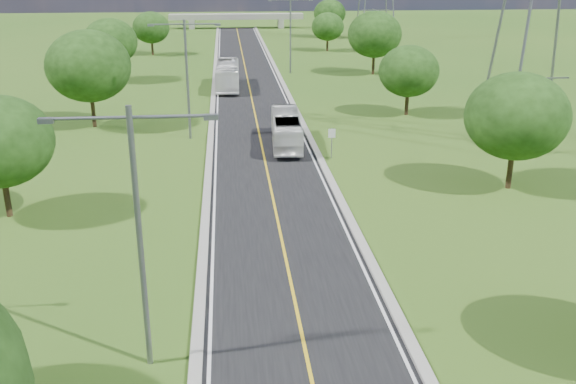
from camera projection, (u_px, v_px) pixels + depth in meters
name	position (u px, v px, depth m)	size (l,w,h in m)	color
ground	(252.00, 101.00, 70.00)	(260.00, 260.00, 0.00)	#2D5518
road	(250.00, 91.00, 75.61)	(8.00, 150.00, 0.06)	black
curb_left	(214.00, 91.00, 75.19)	(0.50, 150.00, 0.22)	gray
curb_right	(286.00, 89.00, 75.96)	(0.50, 150.00, 0.22)	gray
speed_limit_sign	(332.00, 138.00, 49.32)	(0.55, 0.09, 2.40)	slate
overpass	(236.00, 17.00, 144.05)	(30.00, 3.00, 3.20)	gray
streetlight_near_left	(138.00, 219.00, 22.51)	(5.90, 0.25, 10.00)	slate
streetlight_mid_left	(187.00, 69.00, 53.40)	(5.90, 0.25, 10.00)	slate
streetlight_far_right	(290.00, 28.00, 85.36)	(5.90, 0.25, 10.00)	slate
tree_lc	(89.00, 66.00, 57.39)	(7.56, 7.56, 8.79)	black
tree_ld	(110.00, 42.00, 79.88)	(6.72, 6.72, 7.82)	black
tree_le	(151.00, 28.00, 102.78)	(5.88, 5.88, 6.84)	black
tree_rb	(517.00, 116.00, 41.68)	(6.72, 6.72, 7.82)	black
tree_rc	(409.00, 71.00, 62.39)	(5.88, 5.88, 6.84)	black
tree_rd	(375.00, 34.00, 84.72)	(7.14, 7.14, 8.30)	black
tree_re	(328.00, 27.00, 107.38)	(5.46, 5.46, 6.35)	black
tree_rf	(330.00, 13.00, 126.20)	(6.30, 6.30, 7.33)	black
bus_outbound	(286.00, 129.00, 52.74)	(2.25, 9.63, 2.68)	silver
bus_inbound	(228.00, 75.00, 76.34)	(2.63, 11.24, 3.13)	white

